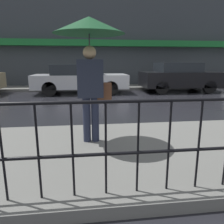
# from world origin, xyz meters

# --- Properties ---
(ground_plane) EXTENTS (80.00, 80.00, 0.00)m
(ground_plane) POSITION_xyz_m (0.00, 0.00, 0.00)
(ground_plane) COLOR black
(sidewalk_near) EXTENTS (28.00, 2.89, 0.15)m
(sidewalk_near) POSITION_xyz_m (0.00, -4.97, 0.07)
(sidewalk_near) COLOR slate
(sidewalk_near) RESTS_ON ground_plane
(sidewalk_far) EXTENTS (28.00, 1.86, 0.15)m
(sidewalk_far) POSITION_xyz_m (0.00, 4.45, 0.07)
(sidewalk_far) COLOR slate
(sidewalk_far) RESTS_ON ground_plane
(lane_marking) EXTENTS (25.20, 0.12, 0.01)m
(lane_marking) POSITION_xyz_m (0.00, 0.00, 0.00)
(lane_marking) COLOR gold
(lane_marking) RESTS_ON ground_plane
(building_storefront) EXTENTS (28.00, 0.85, 5.75)m
(building_storefront) POSITION_xyz_m (0.00, 5.51, 2.86)
(building_storefront) COLOR #383D42
(building_storefront) RESTS_ON ground_plane
(pedestrian) EXTENTS (1.15, 1.15, 2.06)m
(pedestrian) POSITION_xyz_m (-1.60, -4.56, 1.83)
(pedestrian) COLOR #23283D
(pedestrian) RESTS_ON sidewalk_near
(car_silver) EXTENTS (4.50, 1.76, 1.40)m
(car_silver) POSITION_xyz_m (-1.93, 2.60, 0.73)
(car_silver) COLOR #B2B5BA
(car_silver) RESTS_ON ground_plane
(car_black) EXTENTS (3.90, 1.83, 1.48)m
(car_black) POSITION_xyz_m (3.13, 2.60, 0.76)
(car_black) COLOR black
(car_black) RESTS_ON ground_plane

